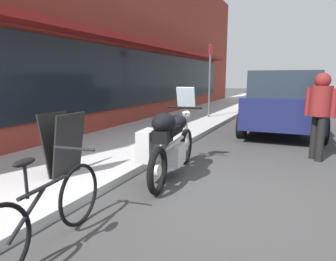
{
  "coord_description": "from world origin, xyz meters",
  "views": [
    {
      "loc": [
        -3.54,
        -1.08,
        1.57
      ],
      "look_at": [
        0.7,
        0.92,
        0.7
      ],
      "focal_mm": 30.66,
      "sensor_mm": 36.0,
      "label": 1
    }
  ],
  "objects": [
    {
      "name": "sandwich_board_sign",
      "position": [
        -0.44,
        2.11,
        0.59
      ],
      "size": [
        0.55,
        0.41,
        0.94
      ],
      "color": "black",
      "rests_on": "sidewalk_curb"
    },
    {
      "name": "parking_sign_pole",
      "position": [
        6.75,
        2.08,
        1.67
      ],
      "size": [
        0.44,
        0.07,
        2.63
      ],
      "color": "#59595B",
      "rests_on": "sidewalk_curb"
    },
    {
      "name": "sidewalk_curb",
      "position": [
        9.0,
        2.64,
        0.06
      ],
      "size": [
        30.0,
        2.69,
        0.12
      ],
      "color": "#B4B4B4",
      "rests_on": "ground_plane"
    },
    {
      "name": "ground_plane",
      "position": [
        0.0,
        0.0,
        0.0
      ],
      "size": [
        80.0,
        80.0,
        0.0
      ],
      "primitive_type": "plane",
      "color": "#3A3A3A"
    },
    {
      "name": "parked_minivan",
      "position": [
        5.47,
        -0.53,
        0.92
      ],
      "size": [
        4.66,
        2.31,
        1.74
      ],
      "color": "#191E4C",
      "rests_on": "ground_plane"
    },
    {
      "name": "parked_bicycle",
      "position": [
        -1.85,
        0.94,
        0.37
      ],
      "size": [
        1.69,
        0.48,
        0.92
      ],
      "color": "black",
      "rests_on": "ground_plane"
    },
    {
      "name": "touring_motorcycle",
      "position": [
        0.37,
        0.74,
        0.61
      ],
      "size": [
        2.16,
        0.64,
        1.41
      ],
      "color": "black",
      "rests_on": "ground_plane"
    },
    {
      "name": "storefront_building",
      "position": [
        6.4,
        4.15,
        3.13
      ],
      "size": [
        20.81,
        0.9,
        6.4
      ],
      "color": "maroon",
      "rests_on": "ground_plane"
    },
    {
      "name": "pedestrian_walking",
      "position": [
        2.52,
        -1.38,
        1.04
      ],
      "size": [
        0.5,
        0.52,
        1.66
      ],
      "color": "black",
      "rests_on": "ground_plane"
    }
  ]
}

